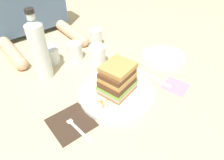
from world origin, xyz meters
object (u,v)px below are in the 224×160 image
Objects in this scene: sandwich at (117,80)px; water_bottle at (39,49)px; empty_tumbler_0 at (51,55)px; side_plate at (164,57)px; empty_tumbler_1 at (75,51)px; fork at (75,126)px; juice_glass at (98,56)px; main_plate at (117,93)px; empty_tumbler_2 at (96,38)px; napkin_pink at (176,86)px; napkin_dark at (71,122)px; knife at (152,77)px.

water_bottle is (-0.17, 0.29, 0.06)m from sandwich.
empty_tumbler_0 reaches higher than side_plate.
empty_tumbler_1 is at bearing 11.45° from water_bottle.
fork is at bearing -171.65° from sandwich.
juice_glass is 1.14× the size of empty_tumbler_1.
empty_tumbler_1 is (0.01, 0.32, 0.03)m from main_plate.
fork is 0.55× the size of water_bottle.
empty_tumbler_2 is at bearing -0.45° from empty_tumbler_0.
empty_tumbler_1 is at bearing 117.20° from juice_glass.
napkin_pink is at bearing -63.95° from empty_tumbler_1.
napkin_dark is 1.42× the size of juice_glass.
empty_tumbler_0 is (-0.29, 0.38, 0.04)m from knife.
empty_tumbler_0 is 0.82× the size of napkin_pink.
empty_tumbler_0 is at bearing 123.50° from napkin_pink.
fork is at bearing -171.43° from side_plate.
fork is 0.56m from side_plate.
juice_glass reaches higher than knife.
main_plate is 0.21m from napkin_dark.
main_plate is 3.10× the size of napkin_pink.
water_bottle reaches higher than napkin_dark.
empty_tumbler_1 is 0.89× the size of napkin_pink.
empty_tumbler_2 is at bearing 66.22° from sandwich.
main_plate is 0.38m from empty_tumbler_0.
main_plate is at bearing 8.15° from fork.
fork is 0.44m from napkin_pink.
napkin_pink is at bearing -82.73° from empty_tumbler_2.
water_bottle is at bearing 119.96° from main_plate.
water_bottle is at bearing 155.38° from side_plate.
empty_tumbler_0 is 0.93× the size of empty_tumbler_1.
empty_tumbler_2 is at bearing 94.53° from knife.
empty_tumbler_0 is (0.11, 0.40, 0.04)m from fork.
napkin_pink is at bearing -27.44° from sandwich.
water_bottle is (-0.23, 0.07, 0.09)m from juice_glass.
empty_tumbler_1 is at bearing 56.32° from napkin_dark.
fork is at bearing -177.71° from knife.
sandwich reaches higher than empty_tumbler_1.
side_plate is at bearing -35.46° from empty_tumbler_0.
fork is 1.73× the size of napkin_pink.
water_bottle reaches higher than side_plate.
main_plate reaches higher than fork.
juice_glass is (0.06, 0.22, 0.04)m from main_plate.
knife and napkin_pink have the same top height.
napkin_dark is at bearing -134.95° from empty_tumbler_2.
fork is 0.40m from knife.
juice_glass is 0.12m from empty_tumbler_1.
sandwich is 0.90× the size of fork.
main_plate reaches higher than knife.
fork is at bearing -121.74° from empty_tumbler_1.
water_bottle is (0.05, 0.30, 0.13)m from napkin_dark.
knife is at bearing -61.54° from empty_tumbler_1.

